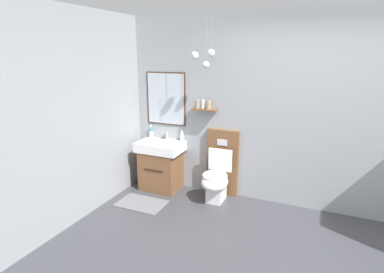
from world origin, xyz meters
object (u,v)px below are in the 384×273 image
Objects in this scene: soap_dispenser at (182,136)px; folded_hand_towel at (153,143)px; vanity_sink_left at (161,164)px; toothbrush_cup at (151,134)px; toilet at (218,174)px.

soap_dispenser reaches higher than folded_hand_towel.
vanity_sink_left is 0.52m from toothbrush_cup.
toilet reaches higher than toothbrush_cup.
vanity_sink_left is 3.64× the size of toothbrush_cup.
toilet is 5.72× the size of soap_dispenser.
vanity_sink_left is 0.54m from soap_dispenser.
toilet reaches higher than folded_hand_towel.
soap_dispenser is at bearing 1.04° from toothbrush_cup.
vanity_sink_left is 0.41m from folded_hand_towel.
toothbrush_cup is 0.54m from soap_dispenser.
vanity_sink_left is 4.33× the size of soap_dispenser.
soap_dispenser is at bearing 165.56° from toilet.
vanity_sink_left is at bearing 74.86° from folded_hand_towel.
soap_dispenser is 0.46m from folded_hand_towel.
toothbrush_cup is at bearing 147.30° from vanity_sink_left.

